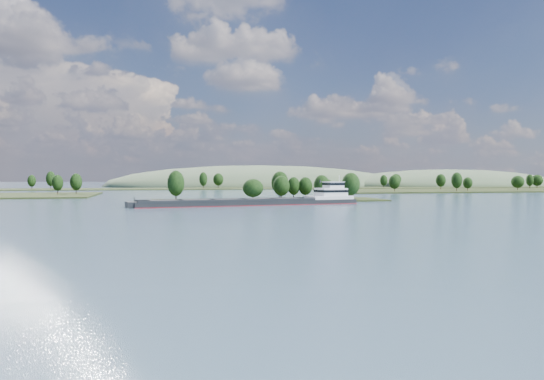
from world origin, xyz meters
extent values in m
plane|color=#3A5265|center=(0.00, 120.00, 0.00)|extent=(1800.00, 1800.00, 0.00)
cube|color=black|center=(0.00, 180.00, 0.00)|extent=(100.00, 30.00, 1.20)
cylinder|color=black|center=(20.55, 170.36, 2.33)|extent=(0.50, 0.50, 3.46)
ellipsoid|color=black|center=(20.55, 170.36, 6.73)|extent=(6.93, 6.93, 8.90)
cylinder|color=black|center=(7.25, 191.13, 2.61)|extent=(0.50, 0.50, 4.02)
ellipsoid|color=black|center=(7.25, 191.13, 7.72)|extent=(7.97, 7.97, 10.34)
cylinder|color=black|center=(3.90, 174.41, 2.28)|extent=(0.50, 0.50, 3.35)
ellipsoid|color=black|center=(3.90, 174.41, 6.54)|extent=(7.22, 7.22, 8.62)
cylinder|color=black|center=(12.30, 185.54, 2.19)|extent=(0.50, 0.50, 3.18)
ellipsoid|color=black|center=(12.30, 185.54, 6.23)|extent=(5.65, 5.65, 8.18)
cylinder|color=black|center=(-9.15, 169.90, 2.07)|extent=(0.50, 0.50, 2.93)
ellipsoid|color=black|center=(-9.15, 169.90, 5.80)|extent=(8.66, 8.66, 7.54)
cylinder|color=black|center=(-40.20, 173.08, 2.62)|extent=(0.50, 0.50, 4.05)
ellipsoid|color=black|center=(-40.20, 173.08, 7.77)|extent=(6.87, 6.87, 10.41)
cylinder|color=black|center=(17.58, 184.93, 2.18)|extent=(0.50, 0.50, 3.16)
ellipsoid|color=black|center=(17.58, 184.93, 6.20)|extent=(6.35, 6.35, 8.12)
cylinder|color=black|center=(38.52, 185.25, 2.38)|extent=(0.50, 0.50, 3.55)
ellipsoid|color=black|center=(38.52, 185.25, 6.89)|extent=(6.28, 6.28, 9.13)
cylinder|color=black|center=(33.03, 168.79, 2.50)|extent=(0.50, 0.50, 3.79)
ellipsoid|color=black|center=(33.03, 168.79, 7.32)|extent=(7.75, 7.75, 9.75)
cylinder|color=black|center=(27.47, 184.70, 2.04)|extent=(0.50, 0.50, 2.87)
ellipsoid|color=black|center=(27.47, 184.70, 5.69)|extent=(6.82, 6.82, 7.39)
cylinder|color=black|center=(-91.65, 270.66, 2.67)|extent=(0.50, 0.50, 3.74)
ellipsoid|color=black|center=(-91.65, 270.66, 7.43)|extent=(6.66, 6.66, 9.63)
cylinder|color=black|center=(-101.17, 269.20, 2.54)|extent=(0.50, 0.50, 3.49)
ellipsoid|color=black|center=(-101.17, 269.20, 6.98)|extent=(6.02, 6.02, 8.96)
cube|color=black|center=(230.00, 300.00, 0.00)|extent=(320.00, 90.00, 1.60)
cylinder|color=black|center=(101.78, 270.35, 2.56)|extent=(0.50, 0.50, 3.51)
ellipsoid|color=black|center=(101.78, 270.35, 7.02)|extent=(7.33, 7.33, 9.03)
cylinder|color=black|center=(259.65, 334.58, 2.62)|extent=(0.50, 0.50, 3.64)
ellipsoid|color=black|center=(259.65, 334.58, 7.25)|extent=(9.17, 9.17, 9.37)
cylinder|color=black|center=(199.04, 279.48, 2.48)|extent=(0.50, 0.50, 3.36)
ellipsoid|color=black|center=(199.04, 279.48, 6.76)|extent=(8.78, 8.78, 8.65)
cylinder|color=black|center=(144.83, 268.21, 2.83)|extent=(0.50, 0.50, 4.06)
ellipsoid|color=black|center=(144.83, 268.21, 7.99)|extent=(7.12, 7.12, 10.43)
cylinder|color=black|center=(159.94, 279.23, 2.30)|extent=(0.50, 0.50, 3.00)
ellipsoid|color=black|center=(159.94, 279.23, 6.11)|extent=(6.43, 6.43, 7.71)
cylinder|color=black|center=(161.88, 317.22, 2.69)|extent=(0.50, 0.50, 3.77)
ellipsoid|color=black|center=(161.88, 317.22, 7.49)|extent=(7.45, 7.45, 9.70)
cylinder|color=black|center=(246.59, 326.97, 2.65)|extent=(0.50, 0.50, 3.69)
ellipsoid|color=black|center=(246.59, 326.97, 7.34)|extent=(5.81, 5.81, 9.50)
cube|color=black|center=(0.00, 400.00, 0.00)|extent=(900.00, 60.00, 1.20)
cylinder|color=black|center=(-141.77, 398.52, 2.41)|extent=(0.50, 0.50, 3.62)
ellipsoid|color=black|center=(-141.77, 398.52, 7.02)|extent=(6.36, 6.36, 9.32)
cylinder|color=black|center=(144.83, 381.23, 2.44)|extent=(0.50, 0.50, 3.68)
ellipsoid|color=black|center=(144.83, 381.23, 7.11)|extent=(6.49, 6.49, 9.46)
cylinder|color=black|center=(4.18, 402.73, 2.66)|extent=(0.50, 0.50, 4.11)
ellipsoid|color=black|center=(4.18, 402.73, 7.89)|extent=(8.79, 8.79, 10.58)
cylinder|color=black|center=(173.61, 417.37, 2.60)|extent=(0.50, 0.50, 4.00)
ellipsoid|color=black|center=(173.61, 417.37, 7.69)|extent=(10.02, 10.02, 10.29)
cylinder|color=black|center=(-127.67, 397.45, 2.88)|extent=(0.50, 0.50, 4.57)
ellipsoid|color=black|center=(-127.67, 397.45, 8.69)|extent=(7.17, 7.17, 11.74)
cylinder|color=black|center=(55.66, 391.52, 2.28)|extent=(0.50, 0.50, 3.35)
ellipsoid|color=black|center=(55.66, 391.52, 6.54)|extent=(7.47, 7.47, 8.62)
cylinder|color=black|center=(-10.16, 383.46, 2.79)|extent=(0.50, 0.50, 4.38)
ellipsoid|color=black|center=(-10.16, 383.46, 8.36)|extent=(6.52, 6.52, 11.27)
ellipsoid|color=#485C3F|center=(260.00, 470.00, 0.00)|extent=(260.00, 140.00, 36.00)
ellipsoid|color=#485C3F|center=(60.00, 500.00, 0.00)|extent=(320.00, 160.00, 44.00)
cube|color=black|center=(-14.33, 148.25, 0.53)|extent=(84.88, 24.05, 2.32)
cube|color=maroon|center=(-14.33, 148.25, 0.05)|extent=(85.12, 24.29, 0.26)
cube|color=black|center=(-23.48, 151.98, 2.00)|extent=(64.53, 11.00, 0.84)
cube|color=black|center=(-21.81, 141.79, 2.00)|extent=(64.53, 11.00, 0.84)
cube|color=black|center=(-22.65, 146.88, 1.84)|extent=(63.92, 19.60, 0.32)
cube|color=black|center=(-45.52, 143.13, 2.16)|extent=(10.76, 10.06, 0.37)
cube|color=black|center=(-34.08, 145.01, 2.16)|extent=(10.76, 10.06, 0.37)
cube|color=black|center=(-22.65, 146.88, 2.16)|extent=(10.76, 10.06, 0.37)
cube|color=black|center=(-11.21, 148.76, 2.16)|extent=(10.76, 10.06, 0.37)
cube|color=black|center=(0.23, 150.64, 2.16)|extent=(10.76, 10.06, 0.37)
cube|color=black|center=(-56.44, 141.34, 0.95)|extent=(4.65, 9.87, 2.11)
cylinder|color=black|center=(-55.40, 141.51, 2.42)|extent=(0.29, 0.29, 2.32)
cube|color=white|center=(17.90, 153.54, 2.32)|extent=(18.27, 12.71, 1.26)
cube|color=white|center=(18.94, 153.71, 4.43)|extent=(11.76, 10.02, 3.16)
cube|color=black|center=(18.94, 153.71, 4.85)|extent=(12.00, 10.27, 0.95)
cube|color=white|center=(19.98, 153.88, 7.16)|extent=(7.26, 7.26, 2.32)
cube|color=black|center=(19.98, 153.88, 7.59)|extent=(7.50, 7.50, 0.84)
cube|color=white|center=(19.98, 153.88, 8.43)|extent=(7.75, 7.75, 0.21)
cylinder|color=white|center=(22.58, 154.31, 9.69)|extent=(0.24, 0.24, 2.74)
cylinder|color=black|center=(15.31, 156.32, 8.64)|extent=(0.61, 0.61, 1.26)
camera|label=1|loc=(-48.74, -43.81, 10.66)|focal=35.00mm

